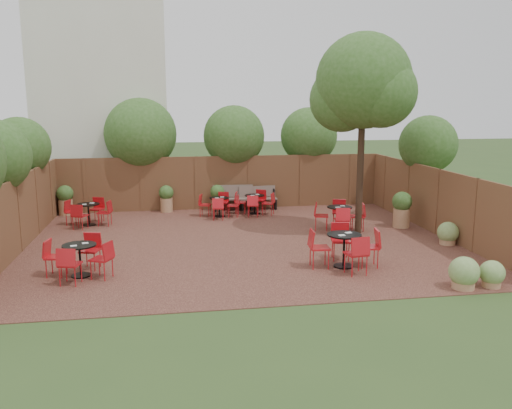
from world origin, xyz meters
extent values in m
plane|color=#354F23|center=(0.00, 0.00, 0.00)|extent=(80.00, 80.00, 0.00)
cube|color=#391B17|center=(0.00, 0.00, 0.01)|extent=(12.00, 10.00, 0.02)
cube|color=brown|center=(0.00, 5.00, 1.00)|extent=(12.00, 0.08, 2.00)
cube|color=brown|center=(-6.00, 0.00, 1.00)|extent=(0.08, 10.00, 2.00)
cube|color=brown|center=(6.00, 0.00, 1.00)|extent=(0.08, 10.00, 2.00)
cube|color=silver|center=(-4.50, 8.00, 4.00)|extent=(5.00, 4.00, 8.00)
sphere|color=#30561C|center=(-6.60, 3.00, 2.57)|extent=(1.91, 1.91, 1.91)
sphere|color=#30561C|center=(-3.00, 5.70, 2.80)|extent=(2.67, 2.67, 2.67)
sphere|color=#30561C|center=(0.50, 5.60, 2.70)|extent=(2.33, 2.33, 2.33)
sphere|color=#30561C|center=(3.50, 5.80, 2.67)|extent=(2.23, 2.23, 2.23)
sphere|color=#30561C|center=(6.60, 2.00, 2.58)|extent=(1.93, 1.93, 1.93)
cylinder|color=black|center=(3.70, 0.53, 2.42)|extent=(0.26, 0.26, 4.80)
sphere|color=#30561C|center=(3.70, 0.53, 4.58)|extent=(2.80, 2.80, 2.80)
sphere|color=#30561C|center=(3.20, 0.93, 4.05)|extent=(1.96, 1.96, 1.96)
sphere|color=#30561C|center=(4.10, 0.13, 4.24)|extent=(2.05, 2.05, 2.05)
cube|color=brown|center=(0.34, 4.55, 0.45)|extent=(1.52, 0.52, 0.05)
cube|color=brown|center=(0.34, 4.75, 0.72)|extent=(1.51, 0.18, 0.45)
cube|color=black|center=(-0.35, 4.55, 0.22)|extent=(0.08, 0.45, 0.40)
cube|color=black|center=(1.02, 4.55, 0.22)|extent=(0.08, 0.45, 0.40)
cube|color=brown|center=(1.26, 4.55, 0.42)|extent=(1.43, 0.56, 0.05)
cube|color=brown|center=(1.26, 4.74, 0.67)|extent=(1.40, 0.24, 0.42)
cube|color=black|center=(0.62, 4.55, 0.21)|extent=(0.10, 0.42, 0.37)
cube|color=black|center=(1.89, 4.55, 0.21)|extent=(0.10, 0.42, 0.37)
cylinder|color=black|center=(1.00, 3.80, 0.03)|extent=(0.40, 0.40, 0.03)
cylinder|color=black|center=(1.00, 3.80, 0.36)|extent=(0.05, 0.05, 0.64)
cylinder|color=black|center=(1.00, 3.80, 0.69)|extent=(0.70, 0.70, 0.03)
cube|color=white|center=(1.11, 3.87, 0.71)|extent=(0.15, 0.13, 0.01)
cube|color=white|center=(0.91, 3.69, 0.71)|extent=(0.15, 0.13, 0.01)
cylinder|color=black|center=(3.21, 0.89, 0.04)|extent=(0.44, 0.44, 0.03)
cylinder|color=black|center=(3.21, 0.89, 0.39)|extent=(0.05, 0.05, 0.71)
cylinder|color=black|center=(3.21, 0.89, 0.76)|extent=(0.77, 0.77, 0.03)
cube|color=white|center=(3.33, 0.97, 0.78)|extent=(0.16, 0.13, 0.02)
cube|color=white|center=(3.11, 0.77, 0.78)|extent=(0.16, 0.13, 0.02)
cylinder|color=black|center=(-0.29, 3.53, 0.03)|extent=(0.40, 0.40, 0.03)
cylinder|color=black|center=(-0.29, 3.53, 0.36)|extent=(0.05, 0.05, 0.63)
cylinder|color=black|center=(-0.29, 3.53, 0.68)|extent=(0.69, 0.69, 0.03)
cube|color=white|center=(-0.18, 3.61, 0.70)|extent=(0.15, 0.12, 0.01)
cube|color=white|center=(-0.38, 3.43, 0.70)|extent=(0.15, 0.12, 0.01)
cylinder|color=black|center=(2.13, -2.74, 0.04)|extent=(0.48, 0.48, 0.03)
cylinder|color=black|center=(2.13, -2.74, 0.43)|extent=(0.05, 0.05, 0.77)
cylinder|color=black|center=(2.13, -2.74, 0.82)|extent=(0.83, 0.83, 0.03)
cube|color=white|center=(2.26, -2.66, 0.84)|extent=(0.16, 0.11, 0.02)
cube|color=white|center=(2.02, -2.88, 0.84)|extent=(0.16, 0.11, 0.02)
cylinder|color=black|center=(-4.62, 2.88, 0.03)|extent=(0.42, 0.42, 0.03)
cylinder|color=black|center=(-4.62, 2.88, 0.37)|extent=(0.05, 0.05, 0.67)
cylinder|color=black|center=(-4.62, 2.88, 0.72)|extent=(0.73, 0.73, 0.03)
cube|color=white|center=(-4.50, 2.95, 0.74)|extent=(0.16, 0.13, 0.01)
cube|color=white|center=(-4.71, 2.76, 0.74)|extent=(0.16, 0.13, 0.01)
cylinder|color=black|center=(-4.07, -2.45, 0.04)|extent=(0.44, 0.44, 0.03)
cylinder|color=black|center=(-4.07, -2.45, 0.39)|extent=(0.05, 0.05, 0.71)
cylinder|color=black|center=(-4.07, -2.45, 0.76)|extent=(0.77, 0.77, 0.03)
cube|color=white|center=(-3.95, -2.37, 0.78)|extent=(0.16, 0.14, 0.02)
cube|color=white|center=(-4.17, -2.57, 0.78)|extent=(0.16, 0.14, 0.02)
cylinder|color=#A67853|center=(-2.12, 4.70, 0.27)|extent=(0.44, 0.44, 0.51)
sphere|color=#30561C|center=(-2.12, 4.70, 0.73)|extent=(0.53, 0.53, 0.53)
cylinder|color=#A67853|center=(-0.25, 4.70, 0.27)|extent=(0.43, 0.43, 0.50)
sphere|color=#30561C|center=(-0.25, 4.70, 0.71)|extent=(0.52, 0.52, 0.52)
cylinder|color=#A67853|center=(-5.65, 4.70, 0.30)|extent=(0.48, 0.48, 0.56)
sphere|color=#30561C|center=(-5.65, 4.70, 0.79)|extent=(0.58, 0.58, 0.58)
cylinder|color=#A67853|center=(5.31, 0.98, 0.32)|extent=(0.52, 0.52, 0.60)
sphere|color=#30561C|center=(5.31, 0.98, 0.85)|extent=(0.63, 0.63, 0.63)
cylinder|color=#A67853|center=(4.83, -4.65, 0.11)|extent=(0.40, 0.40, 0.18)
sphere|color=#72924B|center=(4.83, -4.65, 0.34)|extent=(0.54, 0.54, 0.54)
cylinder|color=#A67853|center=(4.17, -4.65, 0.13)|extent=(0.47, 0.47, 0.22)
sphere|color=#72924B|center=(4.17, -4.65, 0.40)|extent=(0.65, 0.65, 0.65)
cylinder|color=#A67853|center=(5.70, -1.23, 0.12)|extent=(0.43, 0.43, 0.20)
sphere|color=#72924B|center=(5.70, -1.23, 0.37)|extent=(0.59, 0.59, 0.59)
camera|label=1|loc=(-2.00, -14.65, 3.95)|focal=37.27mm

